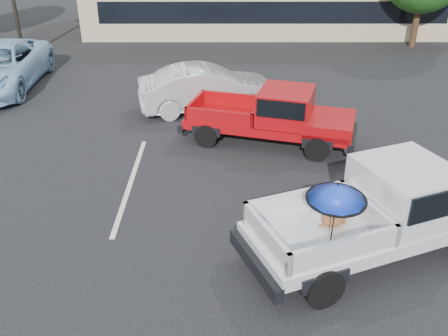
{
  "coord_description": "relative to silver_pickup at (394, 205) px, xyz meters",
  "views": [
    {
      "loc": [
        -0.61,
        -9.27,
        6.35
      ],
      "look_at": [
        -0.58,
        0.32,
        1.3
      ],
      "focal_mm": 40.0,
      "sensor_mm": 36.0,
      "label": 1
    }
  ],
  "objects": [
    {
      "name": "stripe_left",
      "position": [
        -5.83,
        2.8,
        -1.05
      ],
      "size": [
        0.12,
        5.0,
        0.01
      ],
      "primitive_type": "cube",
      "color": "silver",
      "rests_on": "ground"
    },
    {
      "name": "silver_sedan",
      "position": [
        -3.95,
        7.99,
        -0.28
      ],
      "size": [
        4.94,
        2.61,
        1.55
      ],
      "primitive_type": "imported",
      "rotation": [
        0.0,
        0.0,
        1.79
      ],
      "color": "#B7B9BF",
      "rests_on": "ground"
    },
    {
      "name": "silver_pickup",
      "position": [
        0.0,
        0.0,
        0.0
      ],
      "size": [
        6.01,
        3.96,
        2.06
      ],
      "rotation": [
        0.0,
        0.0,
        0.39
      ],
      "color": "black",
      "rests_on": "ground"
    },
    {
      "name": "red_pickup",
      "position": [
        -1.75,
        5.21,
        -0.13
      ],
      "size": [
        5.42,
        3.15,
        1.69
      ],
      "rotation": [
        0.0,
        0.0,
        -0.29
      ],
      "color": "black",
      "rests_on": "ground"
    },
    {
      "name": "stripe_right",
      "position": [
        0.17,
        2.8,
        -1.05
      ],
      "size": [
        0.12,
        5.0,
        0.01
      ],
      "primitive_type": "cube",
      "color": "silver",
      "rests_on": "ground"
    },
    {
      "name": "ground",
      "position": [
        -2.83,
        0.8,
        -1.05
      ],
      "size": [
        90.0,
        90.0,
        0.0
      ],
      "primitive_type": "plane",
      "color": "black",
      "rests_on": "ground"
    }
  ]
}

